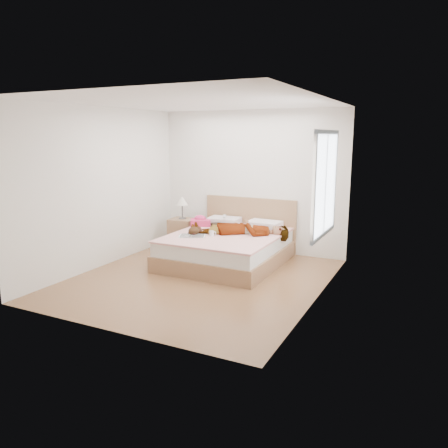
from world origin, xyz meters
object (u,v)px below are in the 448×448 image
(nightstand, at_px, (183,231))
(magazine, at_px, (192,236))
(coffee_mug, at_px, (212,233))
(plush_toy, at_px, (195,231))
(towel, at_px, (200,221))
(woman, at_px, (240,226))
(phone, at_px, (224,216))
(bed, at_px, (229,246))

(nightstand, bearing_deg, magazine, -51.35)
(coffee_mug, bearing_deg, magazine, -150.35)
(plush_toy, height_order, nightstand, nightstand)
(coffee_mug, bearing_deg, towel, 131.43)
(woman, relative_size, phone, 17.07)
(bed, relative_size, plush_toy, 7.44)
(bed, distance_m, nightstand, 1.33)
(woman, xyz_separation_m, bed, (-0.17, -0.09, -0.35))
(magazine, relative_size, plush_toy, 1.82)
(plush_toy, bearing_deg, phone, 82.15)
(magazine, height_order, nightstand, nightstand)
(woman, distance_m, coffee_mug, 0.54)
(bed, height_order, magazine, bed)
(magazine, distance_m, plush_toy, 0.13)
(coffee_mug, bearing_deg, phone, 102.02)
(woman, xyz_separation_m, magazine, (-0.61, -0.58, -0.11))
(phone, height_order, plush_toy, phone)
(plush_toy, bearing_deg, towel, 112.27)
(phone, distance_m, bed, 0.72)
(woman, xyz_separation_m, nightstand, (-1.41, 0.42, -0.29))
(nightstand, bearing_deg, plush_toy, -48.67)
(towel, height_order, nightstand, nightstand)
(magazine, xyz_separation_m, plush_toy, (-0.01, 0.11, 0.07))
(towel, xyz_separation_m, nightstand, (-0.49, 0.17, -0.26))
(woman, bearing_deg, towel, -124.36)
(phone, bearing_deg, towel, -179.31)
(phone, relative_size, bed, 0.05)
(phone, height_order, nightstand, nightstand)
(coffee_mug, bearing_deg, plush_toy, -169.78)
(bed, distance_m, plush_toy, 0.67)
(woman, height_order, coffee_mug, woman)
(woman, xyz_separation_m, plush_toy, (-0.62, -0.48, -0.04))
(woman, relative_size, nightstand, 1.66)
(towel, height_order, magazine, towel)
(woman, relative_size, bed, 0.80)
(towel, height_order, plush_toy, towel)
(coffee_mug, height_order, plush_toy, plush_toy)
(towel, relative_size, magazine, 0.89)
(woman, bearing_deg, magazine, -65.31)
(magazine, bearing_deg, plush_toy, 97.65)
(woman, distance_m, plush_toy, 0.78)
(coffee_mug, relative_size, nightstand, 0.12)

